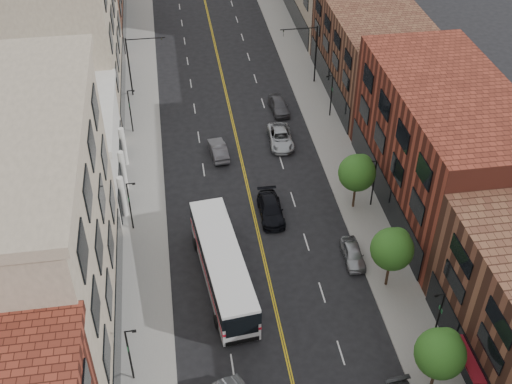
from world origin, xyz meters
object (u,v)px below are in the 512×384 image
city_bus (223,265)px  car_lane_a (271,209)px  car_lane_b (280,137)px  car_parked_far (353,254)px  car_lane_c (279,105)px  car_lane_behind (218,150)px

city_bus → car_lane_a: city_bus is taller
car_lane_a → car_lane_b: car_lane_a is taller
car_parked_far → car_lane_c: 24.80m
car_lane_c → car_lane_b: bearing=-102.0°
car_parked_far → car_lane_b: (-2.89, 18.25, 0.06)m
car_lane_behind → car_lane_a: 10.94m
city_bus → car_lane_a: bearing=49.7°
car_lane_a → car_lane_b: (3.01, 11.53, -0.00)m
car_lane_a → car_lane_b: bearing=75.6°
car_parked_far → car_lane_c: size_ratio=0.90×
car_lane_behind → city_bus: bearing=79.4°
city_bus → car_lane_b: size_ratio=2.53×
car_parked_far → car_lane_a: (-5.90, 6.72, 0.06)m
city_bus → car_lane_behind: city_bus is taller
car_lane_behind → car_parked_far: bearing=113.7°
car_parked_far → car_lane_c: car_lane_c is taller
car_lane_behind → car_lane_c: size_ratio=0.99×
car_parked_far → car_lane_c: (-1.90, 24.72, 0.08)m
city_bus → car_parked_far: (11.13, 0.92, -1.31)m
car_lane_behind → car_lane_a: bearing=104.1°
car_parked_far → car_lane_c: bearing=96.1°
city_bus → car_lane_behind: 18.02m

